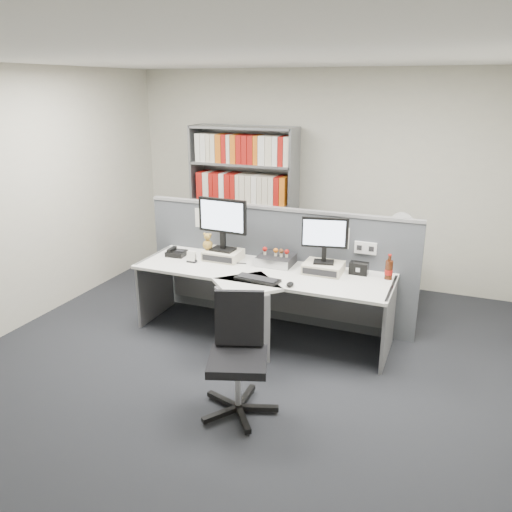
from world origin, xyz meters
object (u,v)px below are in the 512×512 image
at_px(desk_phone, 176,253).
at_px(filing_cabinet, 397,281).
at_px(monitor_right, 325,236).
at_px(desktop_pc, 276,260).
at_px(desk, 254,302).
at_px(office_chair, 238,351).
at_px(cola_bottle, 389,270).
at_px(desk_calendar, 192,257).
at_px(speaker, 359,268).
at_px(mouse, 290,284).
at_px(shelving_unit, 244,205).
at_px(keyboard, 258,279).
at_px(monitor_left, 222,220).
at_px(desk_fan, 402,228).

distance_m(desk_phone, filing_cabinet, 2.53).
bearing_deg(monitor_right, desktop_pc, 173.39).
xyz_separation_m(desk, office_chair, (0.30, -1.04, 0.05)).
xyz_separation_m(desk, cola_bottle, (1.21, 0.44, 0.36)).
bearing_deg(desk_calendar, speaker, 9.84).
distance_m(monitor_right, desk_calendar, 1.42).
relative_size(mouse, speaker, 0.57).
relative_size(desk_calendar, shelving_unit, 0.06).
xyz_separation_m(keyboard, speaker, (0.86, 0.54, 0.05)).
xyz_separation_m(speaker, office_chair, (-0.63, -1.51, -0.28)).
bearing_deg(desk_calendar, shelving_unit, 94.23).
bearing_deg(desk_phone, desk, -16.11).
bearing_deg(filing_cabinet, monitor_left, -149.29).
xyz_separation_m(monitor_left, mouse, (0.91, -0.48, -0.41)).
bearing_deg(desk, desk_phone, 163.89).
relative_size(desk_calendar, desk_fan, 0.26).
distance_m(keyboard, speaker, 1.01).
bearing_deg(desk, speaker, 26.94).
bearing_deg(office_chair, desk_calendar, 131.34).
relative_size(cola_bottle, shelving_unit, 0.12).
distance_m(keyboard, desk_phone, 1.17).
xyz_separation_m(desk_phone, filing_cabinet, (2.24, 1.10, -0.40)).
bearing_deg(keyboard, shelving_unit, 116.72).
bearing_deg(desktop_pc, office_chair, -81.32).
xyz_separation_m(monitor_right, desk_phone, (-1.63, -0.08, -0.34)).
xyz_separation_m(monitor_left, filing_cabinet, (1.71, 1.02, -0.80)).
relative_size(monitor_right, keyboard, 1.03).
bearing_deg(speaker, monitor_right, -165.60).
relative_size(monitor_left, shelving_unit, 0.28).
relative_size(mouse, filing_cabinet, 0.15).
relative_size(keyboard, desk_fan, 0.97).
bearing_deg(filing_cabinet, keyboard, -127.57).
bearing_deg(monitor_left, desk_phone, -171.06).
bearing_deg(cola_bottle, desk_calendar, -172.42).
xyz_separation_m(keyboard, shelving_unit, (-0.97, 1.92, 0.24)).
height_order(desk_calendar, office_chair, office_chair).
xyz_separation_m(desk_calendar, office_chair, (1.07, -1.22, -0.27)).
bearing_deg(desk, office_chair, -74.19).
xyz_separation_m(monitor_right, mouse, (-0.19, -0.48, -0.36)).
height_order(keyboard, filing_cabinet, keyboard).
distance_m(desk_calendar, speaker, 1.73).
height_order(monitor_left, desk_calendar, monitor_left).
height_order(monitor_left, filing_cabinet, monitor_left).
distance_m(shelving_unit, desk_fan, 2.15).
xyz_separation_m(mouse, shelving_unit, (-1.30, 1.94, 0.24)).
xyz_separation_m(shelving_unit, office_chair, (1.20, -2.89, -0.47)).
height_order(mouse, shelving_unit, shelving_unit).
relative_size(monitor_right, cola_bottle, 1.85).
distance_m(desk, keyboard, 0.30).
bearing_deg(desk_fan, shelving_unit, 167.92).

